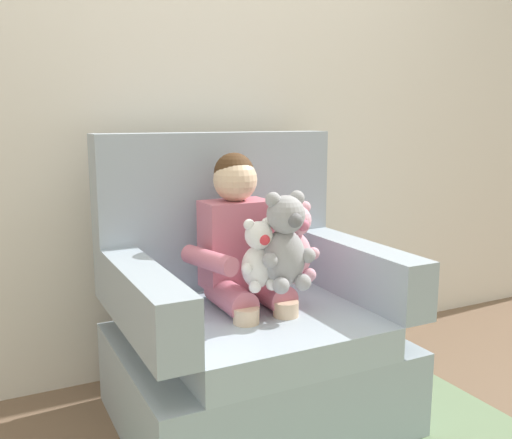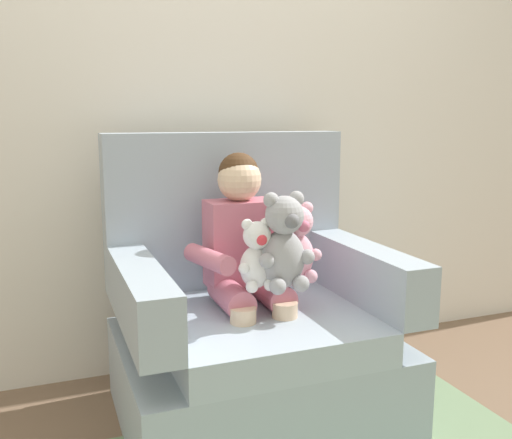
{
  "view_description": "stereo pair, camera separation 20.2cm",
  "coord_description": "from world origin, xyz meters",
  "px_view_note": "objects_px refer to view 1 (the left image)",
  "views": [
    {
      "loc": [
        -0.91,
        -1.83,
        1.16
      ],
      "look_at": [
        -0.02,
        -0.05,
        0.8
      ],
      "focal_mm": 39.62,
      "sensor_mm": 36.0,
      "label": 1
    },
    {
      "loc": [
        -0.73,
        -1.91,
        1.16
      ],
      "look_at": [
        -0.02,
        -0.05,
        0.8
      ],
      "focal_mm": 39.62,
      "sensor_mm": 36.0,
      "label": 2
    }
  ],
  "objects_px": {
    "plush_grey": "(285,244)",
    "plush_white": "(258,256)",
    "seated_child": "(243,251)",
    "plush_pink": "(295,244)",
    "armchair": "(248,329)"
  },
  "relations": [
    {
      "from": "armchair",
      "to": "seated_child",
      "type": "bearing_deg",
      "value": 152.77
    },
    {
      "from": "armchair",
      "to": "seated_child",
      "type": "xyz_separation_m",
      "value": [
        -0.02,
        0.01,
        0.32
      ]
    },
    {
      "from": "seated_child",
      "to": "plush_grey",
      "type": "relative_size",
      "value": 2.35
    },
    {
      "from": "seated_child",
      "to": "plush_white",
      "type": "bearing_deg",
      "value": -90.3
    },
    {
      "from": "seated_child",
      "to": "plush_pink",
      "type": "distance_m",
      "value": 0.2
    },
    {
      "from": "armchair",
      "to": "plush_pink",
      "type": "distance_m",
      "value": 0.4
    },
    {
      "from": "armchair",
      "to": "plush_white",
      "type": "relative_size",
      "value": 4.3
    },
    {
      "from": "seated_child",
      "to": "armchair",
      "type": "bearing_deg",
      "value": -21.41
    },
    {
      "from": "armchair",
      "to": "plush_white",
      "type": "height_order",
      "value": "armchair"
    },
    {
      "from": "seated_child",
      "to": "plush_grey",
      "type": "xyz_separation_m",
      "value": [
        0.07,
        -0.2,
        0.06
      ]
    },
    {
      "from": "plush_grey",
      "to": "seated_child",
      "type": "bearing_deg",
      "value": 128.38
    },
    {
      "from": "plush_white",
      "to": "plush_pink",
      "type": "bearing_deg",
      "value": 7.86
    },
    {
      "from": "plush_grey",
      "to": "plush_white",
      "type": "height_order",
      "value": "plush_grey"
    },
    {
      "from": "plush_grey",
      "to": "plush_pink",
      "type": "relative_size",
      "value": 1.18
    },
    {
      "from": "seated_child",
      "to": "plush_white",
      "type": "relative_size",
      "value": 3.22
    }
  ]
}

